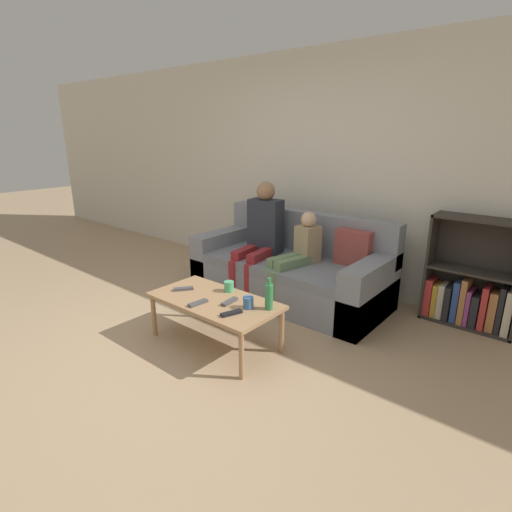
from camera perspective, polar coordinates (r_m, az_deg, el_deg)
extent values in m
plane|color=tan|center=(3.38, -12.70, -13.75)|extent=(22.00, 22.00, 0.00)
cube|color=beige|center=(4.68, 9.48, 11.89)|extent=(12.00, 0.06, 2.60)
cube|color=gray|center=(4.31, 4.56, -3.81)|extent=(2.07, 0.93, 0.35)
cube|color=slate|center=(4.17, 3.92, -1.30)|extent=(1.63, 0.75, 0.10)
cube|color=gray|center=(4.47, 7.51, 3.49)|extent=(2.07, 0.18, 0.44)
cube|color=gray|center=(4.83, -4.40, 0.16)|extent=(0.22, 0.93, 0.61)
cube|color=gray|center=(3.85, 15.98, -5.04)|extent=(0.22, 0.93, 0.61)
cube|color=#93423D|center=(4.06, 13.69, 1.14)|extent=(0.36, 0.12, 0.36)
cube|color=#332D28|center=(4.16, 23.59, -1.18)|extent=(0.02, 0.28, 1.01)
cube|color=#332D28|center=(4.20, 29.02, -1.75)|extent=(0.78, 0.02, 1.01)
cube|color=#332D28|center=(4.26, 27.70, -8.51)|extent=(0.78, 0.28, 0.02)
cube|color=#332D28|center=(4.08, 28.70, -1.94)|extent=(0.74, 0.28, 0.02)
cube|color=#332D28|center=(3.97, 29.68, 4.56)|extent=(0.78, 0.28, 0.02)
cube|color=red|center=(4.24, 23.61, -5.21)|extent=(0.06, 0.20, 0.36)
cube|color=gold|center=(4.23, 24.35, -5.65)|extent=(0.05, 0.18, 0.32)
cube|color=beige|center=(4.22, 25.08, -5.73)|extent=(0.06, 0.19, 0.33)
cube|color=#232328|center=(4.21, 25.89, -5.86)|extent=(0.05, 0.24, 0.33)
cube|color=#33519E|center=(4.18, 26.73, -5.73)|extent=(0.05, 0.17, 0.39)
cube|color=#B77542|center=(4.17, 27.62, -5.62)|extent=(0.05, 0.22, 0.43)
cube|color=#993D84|center=(4.18, 28.16, -6.36)|extent=(0.04, 0.20, 0.34)
cube|color=#232328|center=(4.18, 28.89, -6.74)|extent=(0.06, 0.22, 0.30)
cube|color=red|center=(4.15, 29.89, -6.31)|extent=(0.05, 0.21, 0.40)
cube|color=#B77542|center=(4.14, 30.74, -6.77)|extent=(0.06, 0.16, 0.36)
cube|color=#232328|center=(4.12, 31.63, -6.52)|extent=(0.04, 0.17, 0.43)
cube|color=beige|center=(4.13, 32.46, -6.78)|extent=(0.06, 0.21, 0.41)
cylinder|color=#A87F56|center=(3.63, -14.38, -8.27)|extent=(0.04, 0.04, 0.38)
cylinder|color=#A87F56|center=(2.95, -2.09, -14.07)|extent=(0.04, 0.04, 0.38)
cylinder|color=#A87F56|center=(3.90, -8.60, -6.04)|extent=(0.04, 0.04, 0.38)
cylinder|color=#A87F56|center=(3.28, 3.69, -10.64)|extent=(0.04, 0.04, 0.38)
cube|color=#A87F56|center=(3.33, -5.95, -6.38)|extent=(1.10, 0.57, 0.03)
cylinder|color=maroon|center=(4.19, -3.33, -3.72)|extent=(0.10, 0.10, 0.45)
cylinder|color=maroon|center=(4.08, -1.10, -4.26)|extent=(0.10, 0.10, 0.45)
cube|color=maroon|center=(4.29, -1.49, 0.60)|extent=(0.15, 0.42, 0.09)
cube|color=maroon|center=(4.19, 0.73, 0.18)|extent=(0.15, 0.42, 0.09)
cube|color=#282D38|center=(4.37, 1.37, 4.29)|extent=(0.38, 0.24, 0.59)
sphere|color=#936B4C|center=(4.30, 1.41, 9.26)|extent=(0.20, 0.20, 0.20)
cylinder|color=#66845B|center=(3.97, 1.46, -4.91)|extent=(0.11, 0.11, 0.45)
cylinder|color=#66845B|center=(3.89, 2.49, -5.41)|extent=(0.11, 0.11, 0.45)
cube|color=#66845B|center=(4.02, 4.21, -0.58)|extent=(0.19, 0.43, 0.09)
cube|color=#66845B|center=(3.94, 5.28, -0.98)|extent=(0.19, 0.43, 0.09)
cube|color=#9E8966|center=(4.10, 7.40, 1.73)|extent=(0.25, 0.24, 0.37)
sphere|color=#D1A889|center=(4.04, 7.53, 5.21)|extent=(0.16, 0.16, 0.16)
cylinder|color=#3D70B2|center=(3.13, -1.10, -6.66)|extent=(0.08, 0.08, 0.09)
cylinder|color=#4CB77A|center=(3.45, -3.88, -4.35)|extent=(0.09, 0.09, 0.09)
cube|color=#47474C|center=(3.24, -8.28, -6.65)|extent=(0.06, 0.17, 0.02)
cube|color=#47474C|center=(3.54, -10.32, -4.63)|extent=(0.14, 0.16, 0.02)
cube|color=black|center=(3.04, -3.53, -8.14)|extent=(0.10, 0.18, 0.02)
cube|color=#47474C|center=(3.24, -3.79, -6.52)|extent=(0.06, 0.17, 0.02)
cylinder|color=#33844C|center=(3.09, 1.86, -5.86)|extent=(0.06, 0.06, 0.20)
cylinder|color=#33844C|center=(3.04, 1.89, -3.64)|extent=(0.03, 0.03, 0.05)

